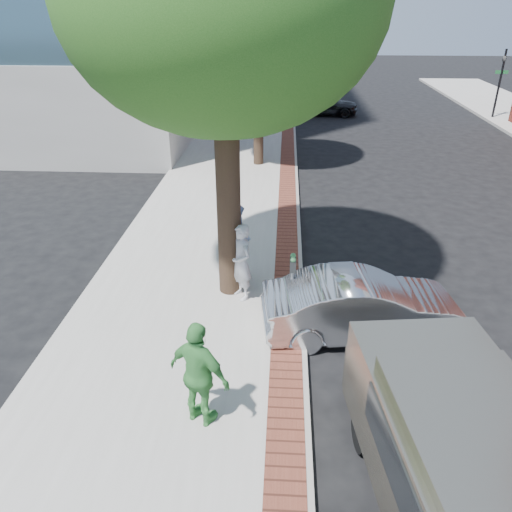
# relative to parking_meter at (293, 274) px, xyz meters

# --- Properties ---
(ground) EXTENTS (120.00, 120.00, 0.00)m
(ground) POSITION_rel_parking_meter_xyz_m (-0.80, -0.84, -1.21)
(ground) COLOR black
(ground) RESTS_ON ground
(sidewalk) EXTENTS (5.00, 60.00, 0.15)m
(sidewalk) POSITION_rel_parking_meter_xyz_m (-2.30, 7.16, -1.13)
(sidewalk) COLOR #9E9991
(sidewalk) RESTS_ON ground
(brick_strip) EXTENTS (0.60, 60.00, 0.01)m
(brick_strip) POSITION_rel_parking_meter_xyz_m (-0.10, 7.16, -1.05)
(brick_strip) COLOR brown
(brick_strip) RESTS_ON sidewalk
(curb) EXTENTS (0.10, 60.00, 0.15)m
(curb) POSITION_rel_parking_meter_xyz_m (0.25, 7.16, -1.13)
(curb) COLOR gray
(curb) RESTS_ON ground
(office_base) EXTENTS (18.20, 22.20, 4.00)m
(office_base) POSITION_rel_parking_meter_xyz_m (-13.80, 21.16, 0.79)
(office_base) COLOR gray
(office_base) RESTS_ON ground
(signal_near) EXTENTS (0.70, 0.15, 3.80)m
(signal_near) POSITION_rel_parking_meter_xyz_m (0.10, 21.16, 1.05)
(signal_near) COLOR black
(signal_near) RESTS_ON ground
(signal_far) EXTENTS (0.70, 0.15, 3.80)m
(signal_far) POSITION_rel_parking_meter_xyz_m (11.70, 21.16, 1.05)
(signal_far) COLOR black
(signal_far) RESTS_ON ground
(tree_far) EXTENTS (4.80, 4.80, 7.14)m
(tree_far) POSITION_rel_parking_meter_xyz_m (-1.30, 11.16, 4.09)
(tree_far) COLOR black
(tree_far) RESTS_ON sidewalk
(parking_meter) EXTENTS (0.12, 0.32, 1.47)m
(parking_meter) POSITION_rel_parking_meter_xyz_m (0.00, 0.00, 0.00)
(parking_meter) COLOR gray
(parking_meter) RESTS_ON sidewalk
(person_gray) EXTENTS (0.71, 0.77, 1.77)m
(person_gray) POSITION_rel_parking_meter_xyz_m (-1.11, 0.75, -0.17)
(person_gray) COLOR #BBBBC0
(person_gray) RESTS_ON sidewalk
(person_officer) EXTENTS (1.10, 1.08, 1.79)m
(person_officer) POSITION_rel_parking_meter_xyz_m (-1.34, 1.93, -0.16)
(person_officer) COLOR #8BA6D8
(person_officer) RESTS_ON sidewalk
(person_green) EXTENTS (1.16, 0.91, 1.84)m
(person_green) POSITION_rel_parking_meter_xyz_m (-1.43, -3.01, -0.13)
(person_green) COLOR #469A49
(person_green) RESTS_ON sidewalk
(sedan_silver) EXTENTS (4.15, 1.90, 1.32)m
(sedan_silver) POSITION_rel_parking_meter_xyz_m (1.42, -0.28, -0.55)
(sedan_silver) COLOR silver
(sedan_silver) RESTS_ON ground
(bg_car) EXTENTS (4.22, 2.01, 1.39)m
(bg_car) POSITION_rel_parking_meter_xyz_m (1.99, 21.86, -0.51)
(bg_car) COLOR black
(bg_car) RESTS_ON ground
(van) EXTENTS (2.57, 5.34, 1.90)m
(van) POSITION_rel_parking_meter_xyz_m (2.11, -4.60, -0.16)
(van) COLOR gray
(van) RESTS_ON ground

